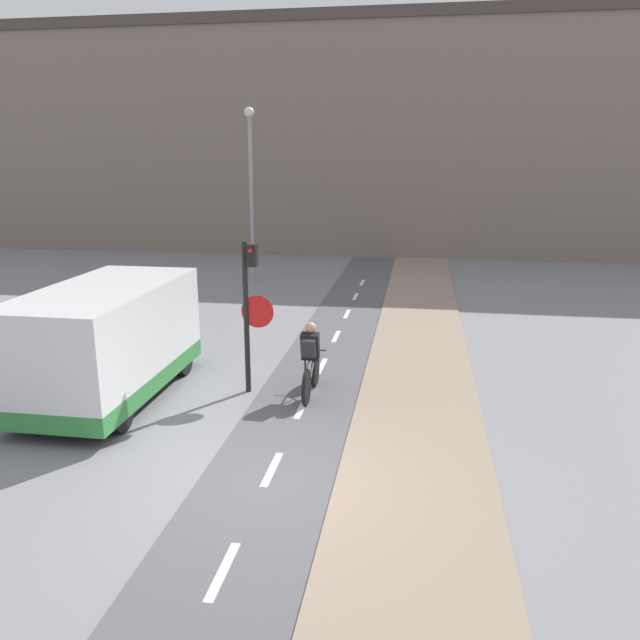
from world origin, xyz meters
The scene contains 8 objects.
ground_plane centered at (0.00, 0.00, 0.00)m, with size 120.00×120.00×0.00m, color gray.
bike_lane centered at (0.00, 0.01, 0.01)m, with size 2.06×60.00×0.02m.
sidewalk_strip centered at (2.23, 0.00, 0.03)m, with size 2.40×60.00×0.05m.
building_row_background centered at (0.00, 24.36, 5.58)m, with size 60.00×5.20×11.14m.
traffic_light_pole centered at (-1.19, 3.73, 1.94)m, with size 0.67×0.25×3.13m.
street_lamp_far centered at (-4.13, 14.81, 3.98)m, with size 0.36×0.36×6.46m.
cyclist_near centered at (0.05, 3.69, 0.73)m, with size 0.46×1.77×1.56m.
van centered at (-3.95, 2.99, 1.13)m, with size 2.17×4.68×2.29m.
Camera 1 is at (2.14, -8.09, 4.77)m, focal length 35.00 mm.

